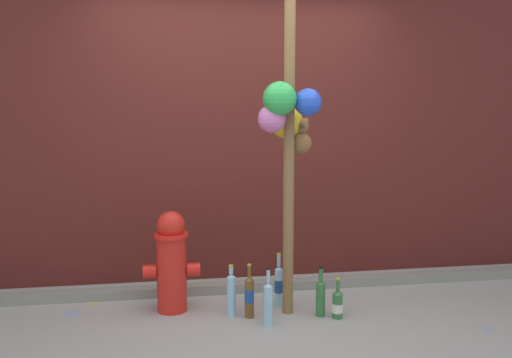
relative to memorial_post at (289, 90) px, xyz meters
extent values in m
plane|color=#9E9B93|center=(-0.22, -0.48, -1.65)|extent=(14.00, 14.00, 0.00)
cube|color=#561E19|center=(-0.22, 1.03, 0.30)|extent=(10.00, 0.20, 3.91)
cube|color=gray|center=(-0.22, 0.54, -1.61)|extent=(8.00, 0.12, 0.08)
cylinder|color=olive|center=(0.01, 0.02, -0.27)|extent=(0.08, 0.08, 2.76)
sphere|color=yellow|center=(0.02, 0.14, -0.24)|extent=(0.24, 0.24, 0.24)
sphere|color=blue|center=(0.11, -0.12, -0.09)|extent=(0.19, 0.19, 0.19)
sphere|color=#D66BB2|center=(-0.14, -0.08, -0.20)|extent=(0.20, 0.20, 0.20)
sphere|color=green|center=(-0.09, -0.13, -0.06)|extent=(0.24, 0.24, 0.24)
sphere|color=brown|center=(0.11, 0.10, -0.39)|extent=(0.16, 0.16, 0.16)
sphere|color=brown|center=(0.11, 0.10, -0.26)|extent=(0.12, 0.12, 0.12)
sphere|color=brown|center=(0.08, 0.10, -0.22)|extent=(0.05, 0.05, 0.05)
sphere|color=brown|center=(0.15, 0.10, -0.22)|extent=(0.05, 0.05, 0.05)
sphere|color=brown|center=(0.11, 0.05, -0.26)|extent=(0.04, 0.04, 0.04)
cylinder|color=red|center=(-0.84, 0.20, -1.37)|extent=(0.22, 0.22, 0.57)
cylinder|color=red|center=(-0.84, 0.20, -1.07)|extent=(0.26, 0.26, 0.03)
sphere|color=red|center=(-0.84, 0.20, -1.00)|extent=(0.21, 0.21, 0.21)
cylinder|color=red|center=(-1.01, 0.20, -1.34)|extent=(0.10, 0.10, 0.10)
cylinder|color=red|center=(-0.68, 0.20, -1.34)|extent=(0.10, 0.10, 0.10)
cylinder|color=#337038|center=(0.23, -0.09, -1.53)|extent=(0.07, 0.07, 0.25)
cone|color=#337038|center=(0.23, -0.09, -1.40)|extent=(0.07, 0.07, 0.03)
cylinder|color=#337038|center=(0.23, -0.09, -1.34)|extent=(0.03, 0.03, 0.09)
cylinder|color=black|center=(0.23, -0.09, -1.29)|extent=(0.04, 0.04, 0.01)
cylinder|color=#93CCE0|center=(-0.18, -0.20, -1.51)|extent=(0.07, 0.07, 0.29)
cone|color=#93CCE0|center=(-0.18, -0.20, -1.35)|extent=(0.07, 0.07, 0.03)
cylinder|color=#93CCE0|center=(-0.18, -0.20, -1.29)|extent=(0.03, 0.03, 0.09)
cylinder|color=black|center=(-0.18, -0.20, -1.24)|extent=(0.03, 0.03, 0.01)
cylinder|color=#93CCE0|center=(-0.03, 0.16, -1.51)|extent=(0.06, 0.06, 0.29)
cone|color=#93CCE0|center=(-0.03, 0.16, -1.35)|extent=(0.06, 0.06, 0.02)
cylinder|color=#93CCE0|center=(-0.03, 0.16, -1.29)|extent=(0.03, 0.03, 0.09)
cylinder|color=#1E478C|center=(-0.03, 0.16, -1.50)|extent=(0.06, 0.06, 0.10)
cylinder|color=gold|center=(-0.03, 0.16, -1.24)|extent=(0.03, 0.03, 0.01)
cylinder|color=#337038|center=(0.35, -0.15, -1.56)|extent=(0.08, 0.08, 0.18)
cone|color=#337038|center=(0.35, -0.15, -1.46)|extent=(0.08, 0.08, 0.03)
cylinder|color=#337038|center=(0.35, -0.15, -1.40)|extent=(0.03, 0.03, 0.08)
cylinder|color=silver|center=(0.35, -0.15, -1.58)|extent=(0.08, 0.08, 0.07)
cylinder|color=gold|center=(0.35, -0.15, -1.36)|extent=(0.03, 0.03, 0.01)
cylinder|color=#93CCE0|center=(-0.41, 0.03, -1.51)|extent=(0.06, 0.06, 0.29)
cone|color=#93CCE0|center=(-0.41, 0.03, -1.35)|extent=(0.06, 0.06, 0.03)
cylinder|color=#93CCE0|center=(-0.41, 0.03, -1.31)|extent=(0.03, 0.03, 0.05)
cylinder|color=gold|center=(-0.41, 0.03, -1.28)|extent=(0.04, 0.04, 0.01)
cylinder|color=brown|center=(-0.29, -0.03, -1.51)|extent=(0.07, 0.07, 0.28)
cone|color=brown|center=(-0.29, -0.03, -1.36)|extent=(0.07, 0.07, 0.03)
cylinder|color=brown|center=(-0.29, -0.03, -1.31)|extent=(0.03, 0.03, 0.08)
cylinder|color=#1E478C|center=(-0.29, -0.03, -1.49)|extent=(0.07, 0.07, 0.10)
cylinder|color=gold|center=(-0.29, -0.03, -1.26)|extent=(0.03, 0.03, 0.01)
cube|color=#8C99B2|center=(1.31, -0.53, -1.65)|extent=(0.09, 0.10, 0.01)
cube|color=#8C99B2|center=(-1.58, 0.26, -1.65)|extent=(0.12, 0.13, 0.01)
cube|color=tan|center=(-1.47, 0.45, -1.65)|extent=(0.12, 0.12, 0.01)
camera|label=1|loc=(-0.87, -3.84, -0.13)|focal=38.46mm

